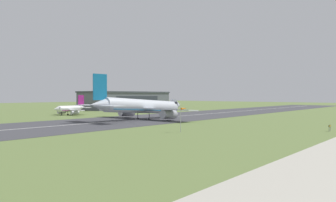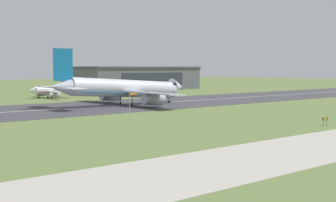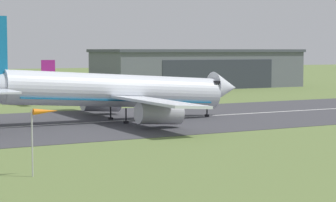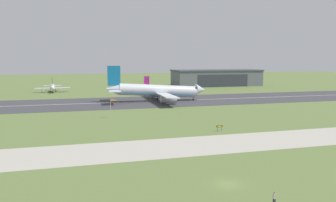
% 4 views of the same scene
% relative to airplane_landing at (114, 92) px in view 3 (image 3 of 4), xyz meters
% --- Properties ---
extents(ground_plane, '(730.06, 730.06, 0.00)m').
position_rel_airplane_landing_xyz_m(ground_plane, '(-13.37, -51.30, -4.96)').
color(ground_plane, olive).
extents(runway_strip, '(490.06, 42.42, 0.06)m').
position_rel_airplane_landing_xyz_m(runway_strip, '(-13.37, 0.76, -4.93)').
color(runway_strip, '#3D3D42').
rests_on(runway_strip, ground_plane).
extents(runway_centreline, '(441.05, 0.70, 0.01)m').
position_rel_airplane_landing_xyz_m(runway_centreline, '(-13.37, 0.76, -4.89)').
color(runway_centreline, silver).
rests_on(runway_centreline, runway_strip).
extents(hangar_building, '(65.86, 24.66, 12.04)m').
position_rel_airplane_landing_xyz_m(hangar_building, '(64.28, 78.70, 1.08)').
color(hangar_building, slate).
rests_on(hangar_building, ground_plane).
extents(airplane_landing, '(48.40, 48.45, 16.84)m').
position_rel_airplane_landing_xyz_m(airplane_landing, '(0.00, 0.00, 0.00)').
color(airplane_landing, silver).
rests_on(airplane_landing, ground_plane).
extents(airplane_parked_east, '(16.91, 23.03, 9.53)m').
position_rel_airplane_landing_xyz_m(airplane_parked_east, '(-2.03, 46.35, -2.04)').
color(airplane_parked_east, white).
rests_on(airplane_parked_east, ground_plane).
extents(windsock_pole, '(2.62, 0.60, 6.34)m').
position_rel_airplane_landing_xyz_m(windsock_pole, '(-24.53, -38.92, 0.72)').
color(windsock_pole, '#B7B7BC').
rests_on(windsock_pole, ground_plane).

